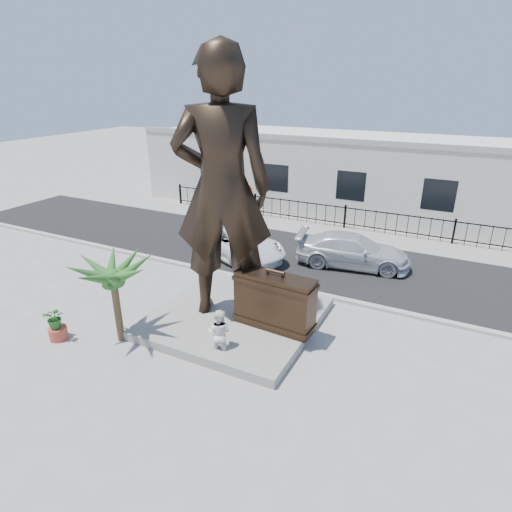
# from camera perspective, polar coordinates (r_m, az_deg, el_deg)

# --- Properties ---
(ground) EXTENTS (100.00, 100.00, 0.00)m
(ground) POSITION_cam_1_polar(r_m,az_deg,el_deg) (13.38, -3.95, -12.12)
(ground) COLOR #9E9991
(ground) RESTS_ON ground
(street) EXTENTS (40.00, 7.00, 0.01)m
(street) POSITION_cam_1_polar(r_m,az_deg,el_deg) (19.83, 7.84, -0.21)
(street) COLOR black
(street) RESTS_ON ground
(curb) EXTENTS (40.00, 0.25, 0.12)m
(curb) POSITION_cam_1_polar(r_m,az_deg,el_deg) (16.82, 3.85, -4.15)
(curb) COLOR #A5A399
(curb) RESTS_ON ground
(far_sidewalk) EXTENTS (40.00, 2.50, 0.02)m
(far_sidewalk) POSITION_cam_1_polar(r_m,az_deg,el_deg) (23.42, 11.11, 3.17)
(far_sidewalk) COLOR #9E9991
(far_sidewalk) RESTS_ON ground
(plinth) EXTENTS (5.20, 5.20, 0.30)m
(plinth) POSITION_cam_1_polar(r_m,az_deg,el_deg) (14.60, -2.66, -8.16)
(plinth) COLOR gray
(plinth) RESTS_ON ground
(fence) EXTENTS (22.00, 0.10, 1.20)m
(fence) POSITION_cam_1_polar(r_m,az_deg,el_deg) (23.97, 11.76, 5.06)
(fence) COLOR black
(fence) RESTS_ON ground
(building) EXTENTS (28.00, 7.00, 4.40)m
(building) POSITION_cam_1_polar(r_m,az_deg,el_deg) (27.55, 14.45, 10.51)
(building) COLOR silver
(building) RESTS_ON ground
(statue) EXTENTS (3.59, 3.07, 8.34)m
(statue) POSITION_cam_1_polar(r_m,az_deg,el_deg) (13.25, -4.55, 8.82)
(statue) COLOR black
(statue) RESTS_ON plinth
(suitcase) EXTENTS (2.56, 0.95, 1.77)m
(suitcase) POSITION_cam_1_polar(r_m,az_deg,el_deg) (13.39, 2.50, -6.08)
(suitcase) COLOR black
(suitcase) RESTS_ON plinth
(tourist) EXTENTS (0.82, 0.68, 1.51)m
(tourist) POSITION_cam_1_polar(r_m,az_deg,el_deg) (12.68, -4.90, -10.20)
(tourist) COLOR white
(tourist) RESTS_ON ground
(car_white) EXTENTS (5.62, 4.19, 1.42)m
(car_white) POSITION_cam_1_polar(r_m,az_deg,el_deg) (19.55, -2.58, 1.90)
(car_white) COLOR white
(car_white) RESTS_ON street
(car_silver) EXTENTS (5.11, 2.76, 1.41)m
(car_silver) POSITION_cam_1_polar(r_m,az_deg,el_deg) (19.02, 12.78, 0.72)
(car_silver) COLOR silver
(car_silver) RESTS_ON street
(worker) EXTENTS (1.40, 1.07, 1.92)m
(worker) POSITION_cam_1_polar(r_m,az_deg,el_deg) (25.29, -1.18, 7.33)
(worker) COLOR #FF360D
(worker) RESTS_ON far_sidewalk
(palm_tree) EXTENTS (1.80, 1.80, 3.20)m
(palm_tree) POSITION_cam_1_polar(r_m,az_deg,el_deg) (14.36, -17.48, -10.57)
(palm_tree) COLOR #285920
(palm_tree) RESTS_ON ground
(planter) EXTENTS (0.56, 0.56, 0.40)m
(planter) POSITION_cam_1_polar(r_m,az_deg,el_deg) (15.01, -24.87, -9.31)
(planter) COLOR #B84430
(planter) RESTS_ON ground
(shrub) EXTENTS (0.79, 0.75, 0.71)m
(shrub) POSITION_cam_1_polar(r_m,az_deg,el_deg) (14.75, -25.21, -7.47)
(shrub) COLOR #225E1E
(shrub) RESTS_ON planter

